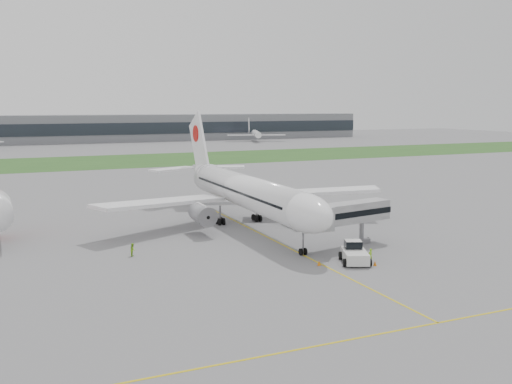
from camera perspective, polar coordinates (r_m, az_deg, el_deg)
name	(u,v)px	position (r m, az deg, el deg)	size (l,w,h in m)	color
ground	(256,231)	(86.37, -0.01, -3.96)	(600.00, 600.00, 0.00)	slate
apron_markings	(270,238)	(81.93, 1.40, -4.66)	(70.00, 70.00, 0.04)	gold
grass_strip	(116,161)	(201.01, -13.82, 3.02)	(600.00, 50.00, 0.02)	#28511E
terminal_building	(78,129)	(309.21, -17.38, 6.06)	(320.00, 22.30, 14.00)	slate
airliner	(244,190)	(89.75, -1.25, 0.19)	(48.13, 53.95, 17.88)	white
pushback_tug	(354,253)	(70.52, 9.81, -6.03)	(4.68, 5.54, 2.49)	silver
jet_bridge	(346,214)	(77.01, 9.00, -2.17)	(13.17, 5.82, 6.14)	#B4B4B6
safety_cone_left	(319,263)	(68.74, 6.33, -7.06)	(0.45, 0.45, 0.62)	orange
safety_cone_right	(375,263)	(69.64, 11.81, -7.00)	(0.44, 0.44, 0.60)	orange
ground_crew_near	(370,255)	(70.95, 11.36, -6.23)	(0.62, 0.41, 1.70)	#91D924
ground_crew_far	(133,250)	(74.01, -12.21, -5.66)	(0.80, 0.63, 1.65)	#7FC420
distant_aircraft_right	(256,141)	(302.65, 0.03, 5.08)	(30.65, 27.04, 11.72)	white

